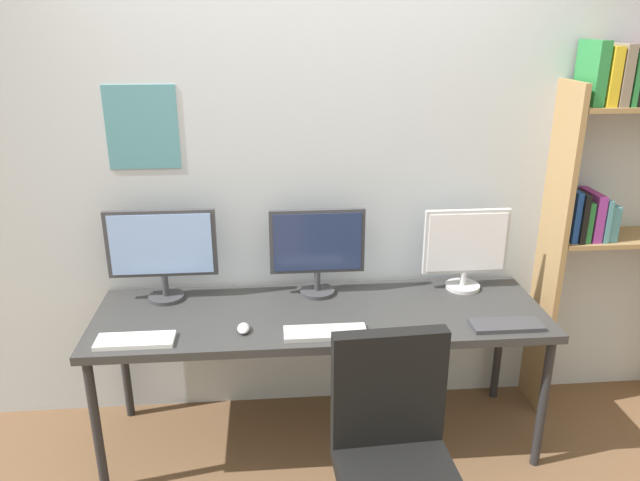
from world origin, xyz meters
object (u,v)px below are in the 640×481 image
object	(u,v)px
monitor_left	(162,249)
keyboard_left	(135,341)
keyboard_center	(325,333)
computer_mouse	(243,328)
desk	(321,321)
monitor_right	(466,247)
keyboard_right	(506,325)
bookshelf	(621,186)
monitor_center	(317,247)

from	to	relation	value
monitor_left	keyboard_left	size ratio (longest dim) A/B	1.58
keyboard_center	computer_mouse	distance (m)	0.37
computer_mouse	keyboard_center	bearing A→B (deg)	-9.47
keyboard_center	computer_mouse	bearing A→B (deg)	170.53
desk	monitor_right	world-z (taller)	monitor_right
monitor_right	keyboard_left	xyz separation A→B (m)	(-1.61, -0.44, -0.22)
monitor_right	keyboard_right	size ratio (longest dim) A/B	1.34
computer_mouse	desk	bearing A→B (deg)	24.58
keyboard_center	bookshelf	bearing A→B (deg)	16.37
bookshelf	monitor_left	xyz separation A→B (m)	(-2.33, -0.02, -0.26)
keyboard_left	keyboard_center	distance (m)	0.84
keyboard_left	keyboard_center	xyz separation A→B (m)	(0.84, 0.00, 0.00)
keyboard_center	computer_mouse	xyz separation A→B (m)	(-0.37, 0.06, 0.01)
keyboard_right	desk	bearing A→B (deg)	164.69
keyboard_left	computer_mouse	distance (m)	0.48
desk	keyboard_left	bearing A→B (deg)	-164.69
keyboard_left	computer_mouse	world-z (taller)	computer_mouse
keyboard_left	computer_mouse	size ratio (longest dim) A/B	3.54
bookshelf	keyboard_right	world-z (taller)	bookshelf
monitor_left	keyboard_right	distance (m)	1.69
monitor_right	desk	bearing A→B (deg)	-164.59
desk	monitor_right	xyz separation A→B (m)	(0.77, 0.21, 0.28)
monitor_center	desk	bearing A→B (deg)	-90.00
monitor_left	monitor_center	xyz separation A→B (m)	(0.77, -0.00, -0.01)
keyboard_center	keyboard_right	bearing A→B (deg)	0.00
monitor_left	keyboard_center	world-z (taller)	monitor_left
bookshelf	keyboard_center	distance (m)	1.71
monitor_right	monitor_left	bearing A→B (deg)	180.00
monitor_left	monitor_center	size ratio (longest dim) A/B	1.12
keyboard_center	monitor_center	bearing A→B (deg)	90.00
monitor_center	monitor_right	size ratio (longest dim) A/B	1.09
desk	monitor_left	xyz separation A→B (m)	(-0.77, 0.21, 0.32)
desk	keyboard_right	distance (m)	0.87
monitor_center	monitor_right	world-z (taller)	monitor_center
bookshelf	computer_mouse	size ratio (longest dim) A/B	20.69
monitor_center	keyboard_right	world-z (taller)	monitor_center
keyboard_right	keyboard_center	bearing A→B (deg)	180.00
monitor_center	computer_mouse	bearing A→B (deg)	-134.06
monitor_right	keyboard_left	size ratio (longest dim) A/B	1.30
keyboard_left	desk	bearing A→B (deg)	15.31
keyboard_left	keyboard_right	bearing A→B (deg)	0.00
keyboard_center	keyboard_right	world-z (taller)	same
bookshelf	monitor_right	bearing A→B (deg)	-178.74
keyboard_left	monitor_center	bearing A→B (deg)	27.77
desk	monitor_center	world-z (taller)	monitor_center
monitor_center	keyboard_center	bearing A→B (deg)	-90.00
keyboard_left	monitor_right	bearing A→B (deg)	15.36
keyboard_right	keyboard_left	bearing A→B (deg)	180.00
desk	bookshelf	distance (m)	1.69
monitor_center	keyboard_left	world-z (taller)	monitor_center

